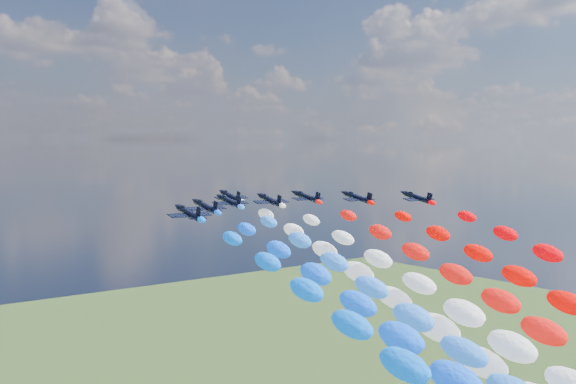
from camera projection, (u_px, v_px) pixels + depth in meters
jet_0 at (188, 213)px, 132.11m from camera, size 8.19×10.99×4.30m
jet_1 at (206, 206)px, 144.68m from camera, size 7.95×10.82×4.30m
jet_2 at (229, 201)px, 156.88m from camera, size 7.95×10.82×4.30m
jet_3 at (270, 200)px, 160.12m from camera, size 8.50×11.21×4.30m
jet_4 at (230, 196)px, 171.07m from camera, size 8.46×11.18×4.30m
trail_4 at (460, 365)px, 119.96m from camera, size 6.36×131.10×50.87m
jet_5 at (306, 197)px, 168.75m from camera, size 8.49×11.20×4.30m
trail_5 at (573, 369)px, 117.64m from camera, size 6.36×131.10×50.87m
jet_6 at (357, 197)px, 166.82m from camera, size 8.35×11.11×4.30m
jet_7 at (417, 197)px, 166.84m from camera, size 7.90×10.78×4.30m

